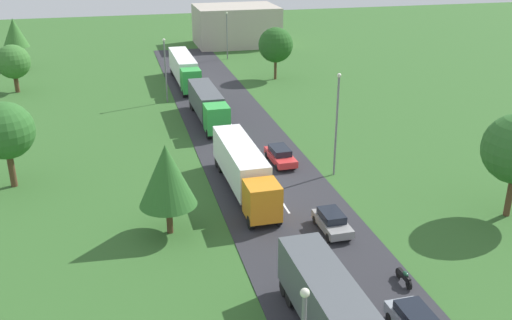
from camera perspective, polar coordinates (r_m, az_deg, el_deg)
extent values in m
cube|color=#2B2B30|center=(40.46, 5.34, -8.37)|extent=(10.00, 140.00, 0.06)
cube|color=white|center=(34.18, 9.95, -15.00)|extent=(0.16, 2.40, 0.01)
cube|color=white|center=(39.79, 5.73, -8.89)|extent=(0.16, 2.40, 0.01)
cube|color=white|center=(45.41, 2.89, -4.63)|extent=(0.16, 2.40, 0.01)
cube|color=white|center=(50.87, 0.86, -1.54)|extent=(0.16, 2.40, 0.01)
cube|color=white|center=(57.39, -1.00, 1.29)|extent=(0.16, 2.40, 0.01)
cube|color=white|center=(63.50, -2.36, 3.37)|extent=(0.16, 2.40, 0.01)
cube|color=white|center=(70.72, -3.65, 5.32)|extent=(0.16, 2.40, 0.01)
cube|color=white|center=(76.88, -4.55, 6.68)|extent=(0.16, 2.40, 0.01)
cube|color=white|center=(83.47, -5.36, 7.90)|extent=(0.16, 2.40, 0.01)
cube|color=white|center=(90.60, -6.11, 9.01)|extent=(0.16, 2.40, 0.01)
cube|color=#4C5156|center=(31.53, 6.98, -13.49)|extent=(2.71, 9.21, 2.74)
cylinder|color=black|center=(34.90, 6.77, -12.91)|extent=(0.37, 1.01, 1.00)
cylinder|color=black|center=(34.27, 3.42, -13.51)|extent=(0.37, 1.01, 1.00)
cylinder|color=black|center=(35.73, 6.11, -11.94)|extent=(0.37, 1.01, 1.00)
cylinder|color=black|center=(35.12, 2.84, -12.51)|extent=(0.37, 1.01, 1.00)
cube|color=orange|center=(42.22, 0.62, -4.01)|extent=(2.49, 2.60, 2.67)
cube|color=black|center=(40.95, 1.09, -4.13)|extent=(2.10, 0.14, 1.18)
cube|color=white|center=(48.16, -1.60, -0.08)|extent=(2.70, 10.62, 2.86)
cube|color=black|center=(48.81, -1.58, -1.85)|extent=(1.09, 10.06, 0.24)
cylinder|color=black|center=(42.55, 2.22, -5.83)|extent=(0.37, 1.01, 1.00)
cylinder|color=black|center=(42.04, -0.53, -6.18)|extent=(0.37, 1.01, 1.00)
cylinder|color=black|center=(51.90, -1.27, -0.45)|extent=(0.37, 1.01, 1.00)
cylinder|color=black|center=(51.48, -3.54, -0.68)|extent=(0.37, 1.01, 1.00)
cylinder|color=black|center=(53.04, -1.60, 0.06)|extent=(0.37, 1.01, 1.00)
cylinder|color=black|center=(52.63, -3.83, -0.16)|extent=(0.37, 1.01, 1.00)
cube|color=green|center=(60.04, -3.90, 4.12)|extent=(2.48, 2.76, 2.81)
cube|color=black|center=(58.67, -3.66, 4.21)|extent=(2.10, 0.13, 1.24)
cube|color=#4C5156|center=(66.11, -5.02, 5.98)|extent=(2.65, 9.64, 2.64)
cube|color=black|center=(66.54, -4.97, 4.73)|extent=(1.04, 9.14, 0.24)
cylinder|color=black|center=(60.06, -2.76, 2.74)|extent=(0.37, 1.01, 1.00)
cylinder|color=black|center=(59.68, -4.73, 2.56)|extent=(0.37, 1.01, 1.00)
cylinder|color=black|center=(69.46, -4.54, 5.41)|extent=(0.37, 1.01, 1.00)
cylinder|color=black|center=(69.13, -6.26, 5.26)|extent=(0.37, 1.01, 1.00)
cylinder|color=black|center=(70.55, -4.72, 5.67)|extent=(0.37, 1.01, 1.00)
cylinder|color=black|center=(70.23, -6.41, 5.53)|extent=(0.37, 1.01, 1.00)
cube|color=green|center=(75.22, -6.45, 7.81)|extent=(2.46, 2.56, 2.95)
cube|color=black|center=(73.93, -6.33, 7.99)|extent=(2.10, 0.12, 1.30)
cube|color=white|center=(82.46, -7.25, 9.28)|extent=(2.60, 11.96, 2.98)
cube|color=black|center=(82.85, -7.19, 8.14)|extent=(1.00, 11.35, 0.24)
cylinder|color=black|center=(75.14, -5.53, 6.67)|extent=(0.36, 1.00, 1.00)
cylinder|color=black|center=(74.85, -7.13, 6.54)|extent=(0.36, 1.00, 1.00)
cylinder|color=black|center=(86.46, -6.82, 8.68)|extent=(0.36, 1.00, 1.00)
cylinder|color=black|center=(86.21, -8.22, 8.57)|extent=(0.36, 1.00, 1.00)
cylinder|color=black|center=(87.84, -6.96, 8.89)|extent=(0.36, 1.00, 1.00)
cylinder|color=black|center=(87.60, -8.33, 8.78)|extent=(0.36, 1.00, 1.00)
cube|color=black|center=(32.84, 15.58, -14.52)|extent=(1.57, 2.37, 0.53)
cylinder|color=black|center=(34.60, 15.60, -14.40)|extent=(0.23, 0.64, 0.64)
cylinder|color=black|center=(33.89, 13.13, -14.98)|extent=(0.23, 0.64, 0.64)
cube|color=gray|center=(41.97, 7.55, -6.26)|extent=(1.81, 4.00, 0.59)
cube|color=black|center=(41.86, 7.49, -5.44)|extent=(1.51, 2.25, 0.56)
cylinder|color=black|center=(41.31, 9.24, -7.33)|extent=(0.23, 0.64, 0.64)
cylinder|color=black|center=(40.76, 7.21, -7.64)|extent=(0.23, 0.64, 0.64)
cylinder|color=black|center=(43.48, 7.83, -5.65)|extent=(0.23, 0.64, 0.64)
cylinder|color=black|center=(42.95, 5.89, -5.92)|extent=(0.23, 0.64, 0.64)
cube|color=red|center=(53.27, 2.45, 0.30)|extent=(2.00, 4.64, 0.62)
cube|color=black|center=(53.26, 2.38, 0.98)|extent=(1.63, 2.61, 0.56)
cylinder|color=black|center=(52.29, 3.83, -0.53)|extent=(0.24, 0.65, 0.64)
cylinder|color=black|center=(51.79, 2.12, -0.73)|extent=(0.24, 0.65, 0.64)
cylinder|color=black|center=(55.00, 2.74, 0.67)|extent=(0.24, 0.65, 0.64)
cylinder|color=black|center=(54.53, 1.11, 0.50)|extent=(0.24, 0.65, 0.64)
cylinder|color=black|center=(36.83, 14.88, -11.84)|extent=(0.12, 0.64, 0.64)
cylinder|color=black|center=(37.77, 13.95, -10.80)|extent=(0.14, 0.64, 0.64)
cube|color=black|center=(37.18, 14.44, -11.03)|extent=(0.20, 1.40, 0.36)
ellipsoid|color=#19472D|center=(36.95, 14.59, -10.85)|extent=(0.28, 0.52, 0.28)
sphere|color=silver|center=(21.12, 4.86, -12.97)|extent=(0.36, 0.36, 0.36)
cylinder|color=slate|center=(50.12, 7.95, 3.24)|extent=(0.18, 0.18, 8.87)
sphere|color=silver|center=(48.85, 8.24, 8.29)|extent=(0.36, 0.36, 0.36)
cylinder|color=slate|center=(72.50, -8.93, 8.59)|extent=(0.18, 0.18, 7.63)
sphere|color=silver|center=(71.69, -9.12, 11.64)|extent=(0.36, 0.36, 0.36)
cylinder|color=slate|center=(96.32, -2.88, 12.08)|extent=(0.18, 0.18, 7.34)
sphere|color=silver|center=(95.72, -2.92, 14.32)|extent=(0.36, 0.36, 0.36)
cylinder|color=#513823|center=(83.55, 1.93, 9.04)|extent=(0.39, 0.39, 3.08)
sphere|color=#23561E|center=(82.84, 1.96, 11.31)|extent=(4.91, 4.91, 4.91)
cylinder|color=#513823|center=(47.49, 23.82, -3.15)|extent=(0.49, 0.49, 3.47)
cylinder|color=#513823|center=(96.54, -22.45, 9.30)|extent=(0.54, 0.54, 3.44)
cone|color=#38702D|center=(95.86, -22.79, 11.53)|extent=(3.88, 3.88, 4.27)
cylinder|color=#513823|center=(52.55, -23.02, -0.79)|extent=(0.55, 0.55, 3.20)
sphere|color=#2D6628|center=(51.42, -23.58, 2.68)|extent=(4.76, 4.76, 4.76)
cylinder|color=#513823|center=(41.82, -8.56, -5.74)|extent=(0.45, 0.45, 2.25)
cone|color=#2D6628|center=(40.36, -8.83, -1.50)|extent=(4.09, 4.09, 4.50)
cylinder|color=#513823|center=(83.03, -22.61, 7.03)|extent=(0.58, 0.58, 2.43)
sphere|color=#38702D|center=(82.41, -22.91, 8.95)|extent=(4.41, 4.41, 4.41)
cube|color=#B2A899|center=(108.67, -1.99, 13.16)|extent=(14.68, 11.35, 7.01)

